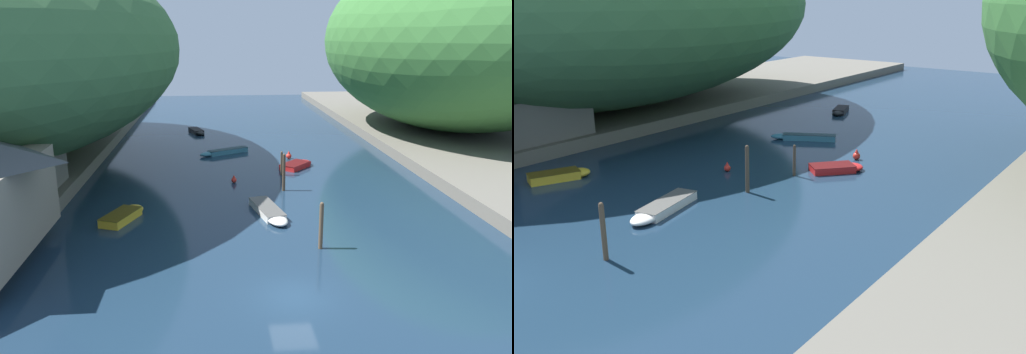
{
  "view_description": "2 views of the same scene",
  "coord_description": "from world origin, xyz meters",
  "views": [
    {
      "loc": [
        -4.31,
        -24.24,
        13.89
      ],
      "look_at": [
        -0.12,
        21.7,
        0.69
      ],
      "focal_mm": 35.0,
      "sensor_mm": 36.0,
      "label": 1
    },
    {
      "loc": [
        26.46,
        -11.02,
        13.77
      ],
      "look_at": [
        2.43,
        21.78,
        0.54
      ],
      "focal_mm": 40.0,
      "sensor_mm": 36.0,
      "label": 2
    }
  ],
  "objects": [
    {
      "name": "water_surface",
      "position": [
        0.0,
        30.0,
        0.0
      ],
      "size": [
        130.0,
        130.0,
        0.0
      ],
      "primitive_type": "plane",
      "color": "#192D42",
      "rests_on": "ground"
    },
    {
      "name": "right_bank",
      "position": [
        27.65,
        30.0,
        0.6
      ],
      "size": [
        22.0,
        120.0,
        1.2
      ],
      "color": "#666056",
      "rests_on": "ground"
    },
    {
      "name": "boat_near_quay",
      "position": [
        4.97,
        27.66,
        0.28
      ],
      "size": [
        4.24,
        4.47,
        0.56
      ],
      "rotation": [
        0.0,
        0.0,
        5.56
      ],
      "color": "red",
      "rests_on": "water_surface"
    },
    {
      "name": "person_by_boathouse",
      "position": [
        -18.38,
        8.81,
        2.18
      ],
      "size": [
        0.35,
        0.44,
        1.69
      ],
      "rotation": [
        0.0,
        0.0,
        1.97
      ],
      "color": "#282D3D",
      "rests_on": "left_bank"
    },
    {
      "name": "channel_buoy_near",
      "position": [
        4.59,
        31.46,
        0.37
      ],
      "size": [
        0.64,
        0.64,
        0.96
      ],
      "color": "red",
      "rests_on": "water_surface"
    },
    {
      "name": "channel_buoy_far",
      "position": [
        -2.22,
        22.31,
        0.31
      ],
      "size": [
        0.53,
        0.53,
        0.8
      ],
      "color": "red",
      "rests_on": "water_surface"
    },
    {
      "name": "mooring_post_nearest",
      "position": [
        2.83,
        6.24,
        1.66
      ],
      "size": [
        0.29,
        0.29,
        3.3
      ],
      "color": "brown",
      "rests_on": "water_surface"
    },
    {
      "name": "boat_yellow_tender",
      "position": [
        0.18,
        12.79,
        0.29
      ],
      "size": [
        2.82,
        6.41,
        0.6
      ],
      "rotation": [
        0.0,
        0.0,
        3.35
      ],
      "color": "silver",
      "rests_on": "water_surface"
    },
    {
      "name": "hillside_right",
      "position": [
        28.75,
        42.94,
        13.09
      ],
      "size": [
        34.01,
        47.61,
        23.77
      ],
      "color": "#387033",
      "rests_on": "right_bank"
    },
    {
      "name": "boathouse_shed",
      "position": [
        -20.09,
        17.21,
        3.99
      ],
      "size": [
        5.58,
        8.87,
        5.4
      ],
      "color": "slate",
      "rests_on": "left_bank"
    },
    {
      "name": "boat_small_dinghy",
      "position": [
        -6.34,
        47.85,
        0.3
      ],
      "size": [
        2.68,
        4.67,
        0.6
      ],
      "rotation": [
        0.0,
        0.0,
        3.47
      ],
      "color": "black",
      "rests_on": "water_surface"
    },
    {
      "name": "mooring_post_farthest",
      "position": [
        2.76,
        24.56,
        1.27
      ],
      "size": [
        0.23,
        0.23,
        2.52
      ],
      "color": "#4C3D2D",
      "rests_on": "water_surface"
    },
    {
      "name": "boat_far_upstream",
      "position": [
        -11.23,
        13.21,
        0.33
      ],
      "size": [
        3.25,
        4.89,
        0.67
      ],
      "rotation": [
        0.0,
        0.0,
        5.9
      ],
      "color": "gold",
      "rests_on": "water_surface"
    },
    {
      "name": "mooring_post_fourth",
      "position": [
        2.23,
        19.32,
        1.76
      ],
      "size": [
        0.29,
        0.29,
        3.51
      ],
      "color": "#4C3D2D",
      "rests_on": "water_surface"
    },
    {
      "name": "boat_navy_launch",
      "position": [
        -3.04,
        34.43,
        0.29
      ],
      "size": [
        6.13,
        3.96,
        0.58
      ],
      "rotation": [
        0.0,
        0.0,
        2.06
      ],
      "color": "teal",
      "rests_on": "water_surface"
    },
    {
      "name": "person_on_quay",
      "position": [
        -18.05,
        11.01,
        2.18
      ],
      "size": [
        0.31,
        0.42,
        1.69
      ],
      "rotation": [
        0.0,
        0.0,
        1.32
      ],
      "color": "#282D3D",
      "rests_on": "left_bank"
    }
  ]
}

